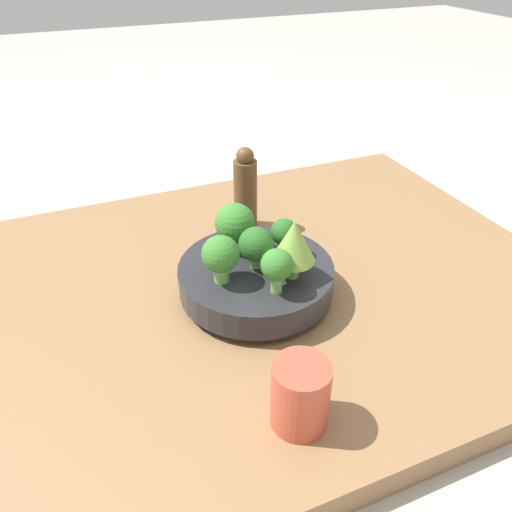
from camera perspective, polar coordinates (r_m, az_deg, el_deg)
name	(u,v)px	position (r m, az deg, el deg)	size (l,w,h in m)	color
ground_plane	(233,308)	(0.92, -2.65, -5.96)	(6.00, 6.00, 0.00)	#ADA89E
table	(233,297)	(0.90, -2.69, -4.76)	(1.20, 0.82, 0.05)	olive
bowl	(256,278)	(0.85, 0.00, -2.54)	(0.26, 0.26, 0.06)	#28282D
broccoli_floret_right	(221,256)	(0.77, -4.07, 0.06)	(0.06, 0.06, 0.08)	#7AB256
broccoli_floret_center	(256,245)	(0.81, 0.00, 1.27)	(0.06, 0.06, 0.07)	#6BA34C
broccoli_floret_back	(277,266)	(0.75, 2.41, -1.17)	(0.05, 0.05, 0.08)	#7AB256
broccoli_floret_front	(235,224)	(0.85, -2.41, 3.71)	(0.07, 0.07, 0.08)	#6BA34C
romanesco_piece_far	(294,242)	(0.77, 4.35, 1.60)	(0.07, 0.07, 0.10)	#6BA34C
broccoli_floret_left	(284,233)	(0.84, 3.19, 2.58)	(0.05, 0.05, 0.07)	#6BA34C
cup	(300,395)	(0.65, 5.09, -15.54)	(0.07, 0.07, 0.10)	#C64C38
pepper_mill	(245,190)	(1.02, -1.22, 7.51)	(0.05, 0.05, 0.18)	brown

